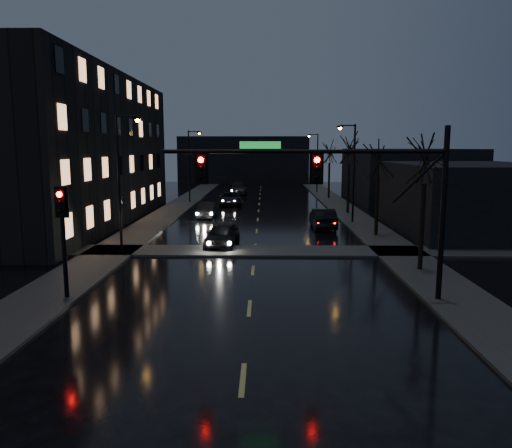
{
  "coord_description": "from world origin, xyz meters",
  "views": [
    {
      "loc": [
        0.56,
        -10.56,
        6.15
      ],
      "look_at": [
        0.24,
        8.66,
        3.2
      ],
      "focal_mm": 35.0,
      "sensor_mm": 36.0,
      "label": 1
    }
  ],
  "objects_px": {
    "oncoming_car_c": "(230,199)",
    "oncoming_car_d": "(238,188)",
    "oncoming_car_a": "(222,235)",
    "oncoming_car_b": "(207,210)",
    "lead_car": "(323,218)"
  },
  "relations": [
    {
      "from": "oncoming_car_c",
      "to": "oncoming_car_d",
      "type": "distance_m",
      "value": 12.65
    },
    {
      "from": "oncoming_car_a",
      "to": "oncoming_car_b",
      "type": "distance_m",
      "value": 13.25
    },
    {
      "from": "oncoming_car_a",
      "to": "oncoming_car_b",
      "type": "height_order",
      "value": "oncoming_car_a"
    },
    {
      "from": "oncoming_car_a",
      "to": "oncoming_car_d",
      "type": "height_order",
      "value": "oncoming_car_d"
    },
    {
      "from": "lead_car",
      "to": "oncoming_car_c",
      "type": "bearing_deg",
      "value": -63.32
    },
    {
      "from": "oncoming_car_c",
      "to": "oncoming_car_b",
      "type": "bearing_deg",
      "value": -102.56
    },
    {
      "from": "oncoming_car_b",
      "to": "oncoming_car_d",
      "type": "distance_m",
      "value": 22.47
    },
    {
      "from": "oncoming_car_b",
      "to": "oncoming_car_c",
      "type": "bearing_deg",
      "value": 84.73
    },
    {
      "from": "oncoming_car_a",
      "to": "oncoming_car_c",
      "type": "height_order",
      "value": "oncoming_car_a"
    },
    {
      "from": "oncoming_car_a",
      "to": "lead_car",
      "type": "height_order",
      "value": "lead_car"
    },
    {
      "from": "oncoming_car_c",
      "to": "oncoming_car_d",
      "type": "xyz_separation_m",
      "value": [
        0.14,
        12.64,
        0.06
      ]
    },
    {
      "from": "oncoming_car_d",
      "to": "lead_car",
      "type": "relative_size",
      "value": 1.14
    },
    {
      "from": "oncoming_car_c",
      "to": "lead_car",
      "type": "bearing_deg",
      "value": -66.82
    },
    {
      "from": "oncoming_car_b",
      "to": "lead_car",
      "type": "height_order",
      "value": "lead_car"
    },
    {
      "from": "oncoming_car_b",
      "to": "lead_car",
      "type": "bearing_deg",
      "value": -28.41
    }
  ]
}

